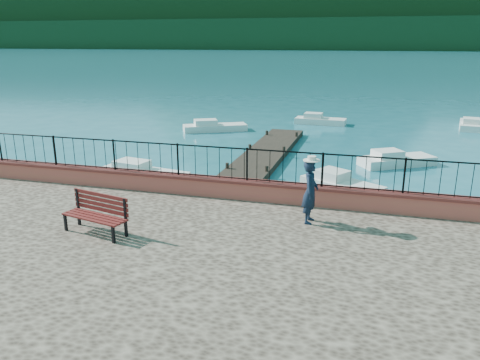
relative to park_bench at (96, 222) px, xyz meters
The scene contains 15 objects.
ground 3.53m from the park_bench, ahead, with size 2000.00×2000.00×0.00m, color #19596B.
parapet 4.76m from the park_bench, 47.87° to the left, with size 28.00×0.46×0.58m, color #AD423E.
railing 4.82m from the park_bench, 47.87° to the left, with size 27.00×0.05×0.95m, color black.
dock 11.96m from the park_bench, 84.25° to the left, with size 2.00×16.00×0.30m, color #2D231C.
far_forest 299.94m from the park_bench, 89.39° to the left, with size 900.00×60.00×18.00m, color black.
foothills 360.43m from the park_bench, 89.49° to the left, with size 900.00×120.00×44.00m, color black.
park_bench is the anchor object (origin of this frame).
person 5.43m from the park_bench, 23.60° to the left, with size 0.61×0.40×1.66m, color black.
hat 5.59m from the park_bench, 23.60° to the left, with size 0.44×0.44×0.12m, color silver.
boat_0 8.72m from the park_bench, 109.96° to the left, with size 4.00×1.30×0.80m, color white.
boat_1 10.37m from the park_bench, 58.45° to the left, with size 3.27×1.30×0.80m, color silver.
boat_2 15.67m from the park_bench, 60.77° to the left, with size 3.59×1.30×0.80m, color silver.
boat_3 20.03m from the park_bench, 100.45° to the left, with size 4.14×1.30×0.80m, color silver.
boat_4 24.40m from the park_bench, 83.42° to the left, with size 3.54×1.30×0.80m, color silver.
boat_5 28.40m from the park_bench, 63.15° to the left, with size 3.50×1.30×0.80m, color silver.
Camera 1 is at (3.14, -9.16, 5.78)m, focal length 35.00 mm.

